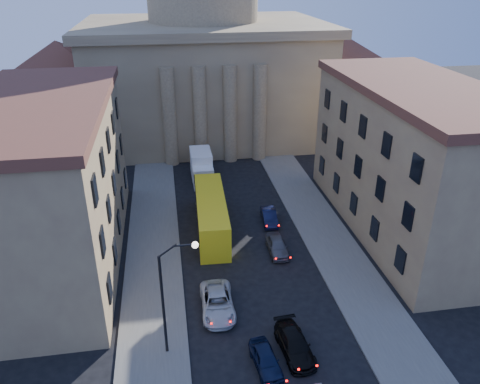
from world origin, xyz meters
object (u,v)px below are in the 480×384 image
object	(u,v)px
street_lamp	(170,290)
box_truck	(202,168)
car_left_near	(266,359)
city_bus	(211,213)

from	to	relation	value
street_lamp	box_truck	bearing A→B (deg)	81.16
car_left_near	box_truck	bearing A→B (deg)	86.41
street_lamp	car_left_near	world-z (taller)	street_lamp
city_bus	box_truck	distance (m)	12.49
car_left_near	street_lamp	bearing A→B (deg)	151.92
car_left_near	city_bus	size ratio (longest dim) A/B	0.31
street_lamp	box_truck	size ratio (longest dim) A/B	1.38
car_left_near	city_bus	world-z (taller)	city_bus
city_bus	box_truck	xyz separation A→B (m)	(0.13, 12.48, -0.23)
car_left_near	city_bus	distance (m)	18.84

